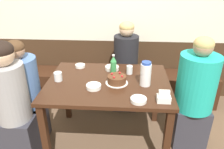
{
  "coord_description": "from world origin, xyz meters",
  "views": [
    {
      "loc": [
        0.16,
        -1.87,
        1.71
      ],
      "look_at": [
        0.03,
        0.05,
        0.78
      ],
      "focal_mm": 35.0,
      "sensor_mm": 36.0,
      "label": 1
    }
  ],
  "objects_px": {
    "bowl_sauce_shallow": "(112,68)",
    "person_pale_blue_shirt": "(13,107)",
    "bench_seat": "(113,86)",
    "napkin_holder": "(164,98)",
    "person_teal_shirt": "(24,97)",
    "bowl_side_dish": "(94,86)",
    "water_pitcher": "(146,74)",
    "bowl_soup_white": "(80,66)",
    "birthday_cake": "(117,80)",
    "person_grey_tee": "(194,96)",
    "soju_bottle": "(113,65)",
    "glass_tumbler_short": "(58,77)",
    "bowl_rice_small": "(139,100)",
    "glass_water_tall": "(130,70)",
    "person_dark_striped": "(125,70)"
  },
  "relations": [
    {
      "from": "bench_seat",
      "to": "water_pitcher",
      "type": "relative_size",
      "value": 12.02
    },
    {
      "from": "glass_water_tall",
      "to": "bench_seat",
      "type": "bearing_deg",
      "value": 107.84
    },
    {
      "from": "bench_seat",
      "to": "napkin_holder",
      "type": "xyz_separation_m",
      "value": [
        0.48,
        -1.16,
        0.55
      ]
    },
    {
      "from": "birthday_cake",
      "to": "bowl_soup_white",
      "type": "relative_size",
      "value": 2.0
    },
    {
      "from": "bench_seat",
      "to": "person_grey_tee",
      "type": "bearing_deg",
      "value": -43.12
    },
    {
      "from": "napkin_holder",
      "to": "bowl_sauce_shallow",
      "type": "distance_m",
      "value": 0.76
    },
    {
      "from": "bench_seat",
      "to": "bowl_soup_white",
      "type": "bearing_deg",
      "value": -123.38
    },
    {
      "from": "birthday_cake",
      "to": "person_teal_shirt",
      "type": "xyz_separation_m",
      "value": [
        -0.94,
        -0.01,
        -0.22
      ]
    },
    {
      "from": "bench_seat",
      "to": "water_pitcher",
      "type": "height_order",
      "value": "water_pitcher"
    },
    {
      "from": "bowl_sauce_shallow",
      "to": "person_pale_blue_shirt",
      "type": "distance_m",
      "value": 1.04
    },
    {
      "from": "glass_tumbler_short",
      "to": "bowl_side_dish",
      "type": "bearing_deg",
      "value": -19.77
    },
    {
      "from": "bowl_sauce_shallow",
      "to": "birthday_cake",
      "type": "bearing_deg",
      "value": -77.97
    },
    {
      "from": "soju_bottle",
      "to": "bowl_soup_white",
      "type": "relative_size",
      "value": 2.03
    },
    {
      "from": "person_grey_tee",
      "to": "person_dark_striped",
      "type": "distance_m",
      "value": 0.96
    },
    {
      "from": "person_teal_shirt",
      "to": "person_pale_blue_shirt",
      "type": "height_order",
      "value": "person_pale_blue_shirt"
    },
    {
      "from": "soju_bottle",
      "to": "glass_tumbler_short",
      "type": "xyz_separation_m",
      "value": [
        -0.53,
        -0.17,
        -0.06
      ]
    },
    {
      "from": "napkin_holder",
      "to": "glass_water_tall",
      "type": "distance_m",
      "value": 0.59
    },
    {
      "from": "bowl_sauce_shallow",
      "to": "bowl_side_dish",
      "type": "bearing_deg",
      "value": -108.19
    },
    {
      "from": "person_teal_shirt",
      "to": "bench_seat",
      "type": "bearing_deg",
      "value": 45.67
    },
    {
      "from": "water_pitcher",
      "to": "person_pale_blue_shirt",
      "type": "distance_m",
      "value": 1.25
    },
    {
      "from": "bench_seat",
      "to": "napkin_holder",
      "type": "bearing_deg",
      "value": -67.44
    },
    {
      "from": "birthday_cake",
      "to": "bowl_side_dish",
      "type": "bearing_deg",
      "value": -151.05
    },
    {
      "from": "bench_seat",
      "to": "bowl_rice_small",
      "type": "bearing_deg",
      "value": -76.64
    },
    {
      "from": "soju_bottle",
      "to": "bowl_rice_small",
      "type": "relative_size",
      "value": 1.62
    },
    {
      "from": "person_teal_shirt",
      "to": "bowl_side_dish",
      "type": "bearing_deg",
      "value": -8.14
    },
    {
      "from": "bowl_rice_small",
      "to": "napkin_holder",
      "type": "bearing_deg",
      "value": 3.09
    },
    {
      "from": "soju_bottle",
      "to": "person_teal_shirt",
      "type": "xyz_separation_m",
      "value": [
        -0.89,
        -0.2,
        -0.29
      ]
    },
    {
      "from": "person_teal_shirt",
      "to": "person_pale_blue_shirt",
      "type": "distance_m",
      "value": 0.22
    },
    {
      "from": "glass_tumbler_short",
      "to": "napkin_holder",
      "type": "bearing_deg",
      "value": -18.0
    },
    {
      "from": "glass_tumbler_short",
      "to": "person_grey_tee",
      "type": "distance_m",
      "value": 1.35
    },
    {
      "from": "water_pitcher",
      "to": "bowl_side_dish",
      "type": "relative_size",
      "value": 1.7
    },
    {
      "from": "glass_tumbler_short",
      "to": "person_teal_shirt",
      "type": "height_order",
      "value": "person_teal_shirt"
    },
    {
      "from": "water_pitcher",
      "to": "glass_water_tall",
      "type": "bearing_deg",
      "value": 121.39
    },
    {
      "from": "birthday_cake",
      "to": "person_pale_blue_shirt",
      "type": "distance_m",
      "value": 0.98
    },
    {
      "from": "bowl_rice_small",
      "to": "person_teal_shirt",
      "type": "distance_m",
      "value": 1.19
    },
    {
      "from": "bowl_side_dish",
      "to": "bowl_sauce_shallow",
      "type": "bearing_deg",
      "value": 71.81
    },
    {
      "from": "bench_seat",
      "to": "bowl_rice_small",
      "type": "height_order",
      "value": "bowl_rice_small"
    },
    {
      "from": "soju_bottle",
      "to": "person_dark_striped",
      "type": "xyz_separation_m",
      "value": [
        0.12,
        0.54,
        -0.3
      ]
    },
    {
      "from": "bowl_rice_small",
      "to": "person_pale_blue_shirt",
      "type": "xyz_separation_m",
      "value": [
        -1.13,
        0.08,
        -0.17
      ]
    },
    {
      "from": "bench_seat",
      "to": "bowl_side_dish",
      "type": "relative_size",
      "value": 20.47
    },
    {
      "from": "bowl_soup_white",
      "to": "bowl_rice_small",
      "type": "xyz_separation_m",
      "value": [
        0.61,
        -0.66,
        -0.0
      ]
    },
    {
      "from": "water_pitcher",
      "to": "person_dark_striped",
      "type": "height_order",
      "value": "person_dark_striped"
    },
    {
      "from": "bowl_rice_small",
      "to": "person_grey_tee",
      "type": "height_order",
      "value": "person_grey_tee"
    },
    {
      "from": "soju_bottle",
      "to": "glass_tumbler_short",
      "type": "height_order",
      "value": "soju_bottle"
    },
    {
      "from": "bowl_sauce_shallow",
      "to": "person_teal_shirt",
      "type": "relative_size",
      "value": 0.13
    },
    {
      "from": "person_grey_tee",
      "to": "soju_bottle",
      "type": "bearing_deg",
      "value": -8.71
    },
    {
      "from": "soju_bottle",
      "to": "person_teal_shirt",
      "type": "height_order",
      "value": "person_teal_shirt"
    },
    {
      "from": "bowl_soup_white",
      "to": "person_teal_shirt",
      "type": "xyz_separation_m",
      "value": [
        -0.51,
        -0.36,
        -0.2
      ]
    },
    {
      "from": "bench_seat",
      "to": "water_pitcher",
      "type": "xyz_separation_m",
      "value": [
        0.35,
        -0.88,
        0.63
      ]
    },
    {
      "from": "bowl_rice_small",
      "to": "glass_tumbler_short",
      "type": "relative_size",
      "value": 1.55
    }
  ]
}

